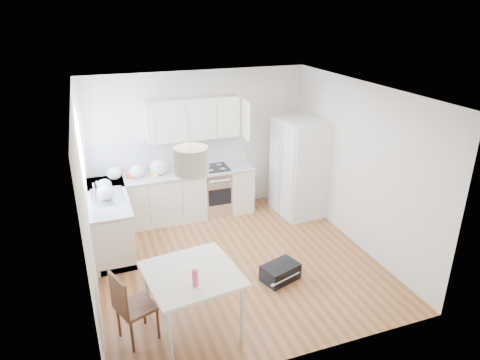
# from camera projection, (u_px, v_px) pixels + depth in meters

# --- Properties ---
(floor) EXTENTS (4.20, 4.20, 0.00)m
(floor) POSITION_uv_depth(u_px,v_px,m) (237.00, 262.00, 6.78)
(floor) COLOR brown
(floor) RESTS_ON ground
(ceiling) EXTENTS (4.20, 4.20, 0.00)m
(ceiling) POSITION_uv_depth(u_px,v_px,m) (236.00, 91.00, 5.75)
(ceiling) COLOR white
(ceiling) RESTS_ON wall_back
(wall_back) EXTENTS (4.20, 0.00, 4.20)m
(wall_back) POSITION_uv_depth(u_px,v_px,m) (200.00, 143.00, 8.09)
(wall_back) COLOR white
(wall_back) RESTS_ON floor
(wall_left) EXTENTS (0.00, 4.20, 4.20)m
(wall_left) POSITION_uv_depth(u_px,v_px,m) (86.00, 204.00, 5.60)
(wall_left) COLOR white
(wall_left) RESTS_ON floor
(wall_right) EXTENTS (0.00, 4.20, 4.20)m
(wall_right) POSITION_uv_depth(u_px,v_px,m) (359.00, 166.00, 6.92)
(wall_right) COLOR white
(wall_right) RESTS_ON floor
(window_glassblock) EXTENTS (0.02, 1.00, 1.00)m
(window_glassblock) POSITION_uv_depth(u_px,v_px,m) (81.00, 149.00, 6.45)
(window_glassblock) COLOR #BFE0F9
(window_glassblock) RESTS_ON wall_left
(cabinets_back) EXTENTS (3.00, 0.60, 0.88)m
(cabinets_back) POSITION_uv_depth(u_px,v_px,m) (174.00, 197.00, 7.98)
(cabinets_back) COLOR white
(cabinets_back) RESTS_ON floor
(cabinets_left) EXTENTS (0.60, 1.80, 0.88)m
(cabinets_left) POSITION_uv_depth(u_px,v_px,m) (110.00, 222.00, 7.08)
(cabinets_left) COLOR white
(cabinets_left) RESTS_ON floor
(counter_back) EXTENTS (3.02, 0.64, 0.04)m
(counter_back) POSITION_uv_depth(u_px,v_px,m) (173.00, 174.00, 7.81)
(counter_back) COLOR #AAACAF
(counter_back) RESTS_ON cabinets_back
(counter_left) EXTENTS (0.64, 1.82, 0.04)m
(counter_left) POSITION_uv_depth(u_px,v_px,m) (107.00, 197.00, 6.91)
(counter_left) COLOR #AAACAF
(counter_left) RESTS_ON cabinets_left
(backsplash_back) EXTENTS (3.00, 0.01, 0.58)m
(backsplash_back) POSITION_uv_depth(u_px,v_px,m) (169.00, 153.00, 7.95)
(backsplash_back) COLOR white
(backsplash_back) RESTS_ON wall_back
(backsplash_left) EXTENTS (0.01, 1.80, 0.58)m
(backsplash_left) POSITION_uv_depth(u_px,v_px,m) (85.00, 181.00, 6.70)
(backsplash_left) COLOR white
(backsplash_left) RESTS_ON wall_left
(upper_cabinets) EXTENTS (1.70, 0.32, 0.75)m
(upper_cabinets) POSITION_uv_depth(u_px,v_px,m) (193.00, 118.00, 7.70)
(upper_cabinets) COLOR white
(upper_cabinets) RESTS_ON wall_back
(range_oven) EXTENTS (0.50, 0.61, 0.88)m
(range_oven) POSITION_uv_depth(u_px,v_px,m) (215.00, 191.00, 8.24)
(range_oven) COLOR silver
(range_oven) RESTS_ON floor
(sink) EXTENTS (0.50, 0.80, 0.16)m
(sink) POSITION_uv_depth(u_px,v_px,m) (107.00, 197.00, 6.86)
(sink) COLOR silver
(sink) RESTS_ON counter_left
(refrigerator) EXTENTS (0.94, 0.98, 1.84)m
(refrigerator) POSITION_uv_depth(u_px,v_px,m) (300.00, 168.00, 8.07)
(refrigerator) COLOR white
(refrigerator) RESTS_ON floor
(dining_table) EXTENTS (1.18, 1.18, 0.84)m
(dining_table) POSITION_uv_depth(u_px,v_px,m) (192.00, 279.00, 5.10)
(dining_table) COLOR beige
(dining_table) RESTS_ON floor
(dining_chair) EXTENTS (0.52, 0.52, 0.95)m
(dining_chair) POSITION_uv_depth(u_px,v_px,m) (136.00, 305.00, 5.06)
(dining_chair) COLOR #462D15
(dining_chair) RESTS_ON floor
(drink_bottle) EXTENTS (0.08, 0.08, 0.24)m
(drink_bottle) POSITION_uv_depth(u_px,v_px,m) (195.00, 276.00, 4.79)
(drink_bottle) COLOR #E94067
(drink_bottle) RESTS_ON dining_table
(gym_bag) EXTENTS (0.62, 0.50, 0.25)m
(gym_bag) POSITION_uv_depth(u_px,v_px,m) (280.00, 272.00, 6.30)
(gym_bag) COLOR black
(gym_bag) RESTS_ON floor
(pendant_lamp) EXTENTS (0.50, 0.50, 0.30)m
(pendant_lamp) POSITION_uv_depth(u_px,v_px,m) (191.00, 160.00, 4.72)
(pendant_lamp) COLOR beige
(pendant_lamp) RESTS_ON ceiling
(grocery_bag_a) EXTENTS (0.25, 0.22, 0.23)m
(grocery_bag_a) POSITION_uv_depth(u_px,v_px,m) (114.00, 173.00, 7.48)
(grocery_bag_a) COLOR silver
(grocery_bag_a) RESTS_ON counter_back
(grocery_bag_b) EXTENTS (0.27, 0.23, 0.24)m
(grocery_bag_b) POSITION_uv_depth(u_px,v_px,m) (137.00, 171.00, 7.56)
(grocery_bag_b) COLOR silver
(grocery_bag_b) RESTS_ON counter_back
(grocery_bag_c) EXTENTS (0.32, 0.27, 0.29)m
(grocery_bag_c) POSITION_uv_depth(u_px,v_px,m) (159.00, 167.00, 7.70)
(grocery_bag_c) COLOR silver
(grocery_bag_c) RESTS_ON counter_back
(grocery_bag_d) EXTENTS (0.24, 0.20, 0.22)m
(grocery_bag_d) POSITION_uv_depth(u_px,v_px,m) (104.00, 185.00, 7.01)
(grocery_bag_d) COLOR silver
(grocery_bag_d) RESTS_ON counter_back
(grocery_bag_e) EXTENTS (0.26, 0.22, 0.24)m
(grocery_bag_e) POSITION_uv_depth(u_px,v_px,m) (106.00, 193.00, 6.71)
(grocery_bag_e) COLOR silver
(grocery_bag_e) RESTS_ON counter_left
(snack_orange) EXTENTS (0.17, 0.11, 0.12)m
(snack_orange) POSITION_uv_depth(u_px,v_px,m) (179.00, 169.00, 7.86)
(snack_orange) COLOR red
(snack_orange) RESTS_ON counter_back
(snack_yellow) EXTENTS (0.17, 0.13, 0.10)m
(snack_yellow) POSITION_uv_depth(u_px,v_px,m) (155.00, 173.00, 7.68)
(snack_yellow) COLOR yellow
(snack_yellow) RESTS_ON counter_back
(snack_red) EXTENTS (0.18, 0.13, 0.11)m
(snack_red) POSITION_uv_depth(u_px,v_px,m) (131.00, 175.00, 7.56)
(snack_red) COLOR #BF3917
(snack_red) RESTS_ON counter_back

